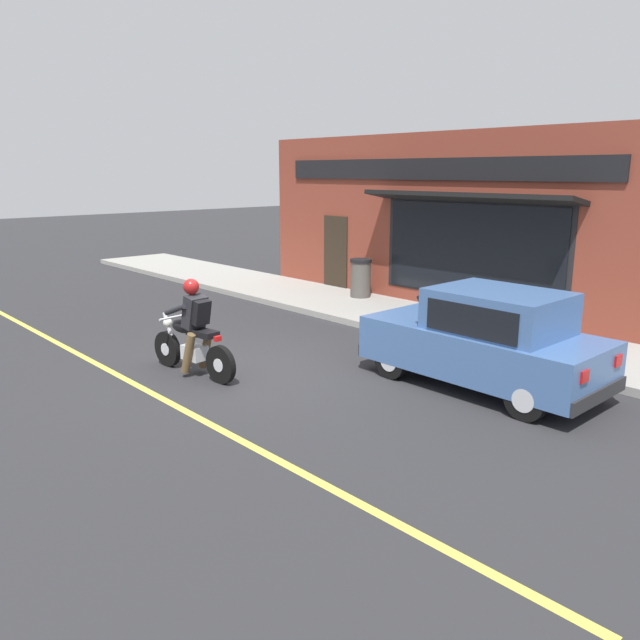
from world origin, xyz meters
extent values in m
plane|color=#2B2B2D|center=(0.00, 0.00, 0.00)|extent=(80.00, 80.00, 0.00)
cube|color=#9E9B93|center=(4.76, 3.00, 0.07)|extent=(2.60, 22.00, 0.14)
cube|color=#D1C64C|center=(-1.80, 3.00, 0.00)|extent=(0.12, 19.80, 0.01)
cube|color=brown|center=(6.31, 1.19, 2.10)|extent=(0.50, 10.99, 4.20)
cube|color=black|center=(6.04, -0.18, 1.55)|extent=(0.04, 4.61, 2.10)
cube|color=black|center=(6.05, -0.18, 1.55)|extent=(0.02, 4.83, 2.20)
cube|color=#2D2319|center=(6.04, 4.21, 1.05)|extent=(0.04, 0.90, 2.10)
cube|color=black|center=(5.71, -0.18, 2.75)|extent=(0.81, 5.27, 0.24)
cube|color=black|center=(6.03, 1.19, 3.35)|extent=(0.06, 9.34, 0.50)
cylinder|color=black|center=(-0.92, 1.17, 0.31)|extent=(0.17, 0.63, 0.62)
cylinder|color=silver|center=(-0.92, 1.17, 0.31)|extent=(0.15, 0.23, 0.22)
cylinder|color=black|center=(-0.75, -0.22, 0.31)|extent=(0.17, 0.63, 0.62)
cylinder|color=silver|center=(-0.75, -0.22, 0.31)|extent=(0.15, 0.23, 0.22)
cube|color=silver|center=(-0.83, 0.42, 0.39)|extent=(0.33, 0.43, 0.24)
ellipsoid|color=black|center=(-0.86, 0.67, 0.80)|extent=(0.36, 0.55, 0.24)
cube|color=black|center=(-0.80, 0.19, 0.76)|extent=(0.33, 0.59, 0.10)
cylinder|color=silver|center=(-0.91, 1.07, 0.62)|extent=(0.11, 0.33, 0.68)
cylinder|color=silver|center=(-0.89, 0.95, 0.91)|extent=(0.56, 0.11, 0.04)
sphere|color=silver|center=(-0.91, 1.12, 0.79)|extent=(0.16, 0.16, 0.16)
cylinder|color=silver|center=(-0.62, 0.05, 0.29)|extent=(0.15, 0.56, 0.08)
cube|color=red|center=(-0.76, -0.17, 0.73)|extent=(0.13, 0.07, 0.08)
cylinder|color=brown|center=(-1.00, 0.33, 0.43)|extent=(0.18, 0.36, 0.71)
cylinder|color=brown|center=(-0.64, 0.38, 0.43)|extent=(0.18, 0.36, 0.71)
cube|color=#232328|center=(-0.82, 0.37, 1.08)|extent=(0.38, 0.37, 0.57)
cylinder|color=#232328|center=(-1.05, 0.59, 1.12)|extent=(0.15, 0.53, 0.26)
cylinder|color=#232328|center=(-0.65, 0.64, 1.12)|extent=(0.15, 0.53, 0.26)
sphere|color=#A51919|center=(-0.83, 0.43, 1.49)|extent=(0.26, 0.26, 0.26)
cube|color=black|center=(-0.80, 0.21, 1.10)|extent=(0.31, 0.27, 0.42)
cylinder|color=black|center=(1.45, -1.89, 0.30)|extent=(0.18, 0.60, 0.60)
cylinder|color=silver|center=(1.45, -1.89, 0.30)|extent=(0.20, 0.33, 0.33)
cylinder|color=black|center=(2.89, -1.90, 0.30)|extent=(0.18, 0.60, 0.60)
cylinder|color=silver|center=(2.89, -1.90, 0.30)|extent=(0.20, 0.33, 0.33)
cylinder|color=black|center=(1.45, -4.29, 0.30)|extent=(0.18, 0.60, 0.60)
cylinder|color=silver|center=(1.45, -4.29, 0.30)|extent=(0.20, 0.33, 0.33)
cylinder|color=black|center=(2.89, -4.30, 0.30)|extent=(0.18, 0.60, 0.60)
cylinder|color=silver|center=(2.89, -4.30, 0.30)|extent=(0.20, 0.33, 0.33)
cube|color=#42669E|center=(2.17, -3.09, 0.60)|extent=(1.65, 3.70, 0.70)
cube|color=#42669E|center=(2.17, -3.34, 1.24)|extent=(1.44, 1.90, 0.66)
cube|color=black|center=(2.17, -2.47, 1.19)|extent=(1.33, 0.35, 0.51)
cube|color=black|center=(1.44, -3.34, 1.22)|extent=(0.03, 1.52, 0.46)
cube|color=black|center=(2.89, -3.35, 1.22)|extent=(0.03, 1.52, 0.46)
cube|color=silver|center=(1.66, -1.23, 0.72)|extent=(0.24, 0.04, 0.14)
cube|color=red|center=(1.66, -4.95, 0.74)|extent=(0.20, 0.04, 0.16)
cube|color=silver|center=(2.68, -1.23, 0.72)|extent=(0.24, 0.04, 0.14)
cube|color=red|center=(2.68, -4.95, 0.74)|extent=(0.20, 0.04, 0.16)
cube|color=#28282B|center=(2.17, -1.26, 0.35)|extent=(1.61, 0.12, 0.20)
cube|color=#28282B|center=(2.17, -4.92, 0.35)|extent=(1.61, 0.12, 0.20)
cylinder|color=#514C47|center=(5.47, 2.69, 0.59)|extent=(0.52, 0.52, 0.90)
cylinder|color=black|center=(5.47, 2.69, 1.08)|extent=(0.56, 0.56, 0.08)
camera|label=1|loc=(-5.98, -8.26, 3.30)|focal=35.00mm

